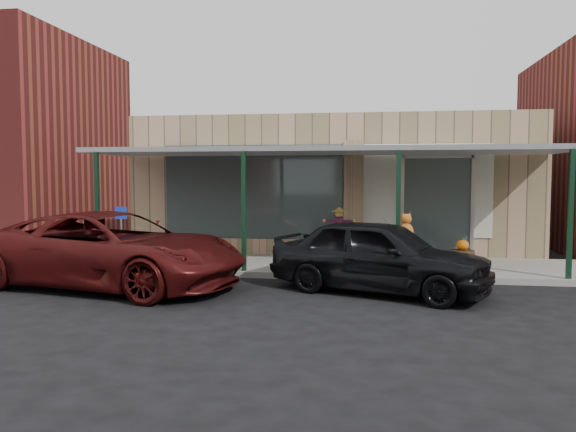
# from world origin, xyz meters

# --- Properties ---
(ground) EXTENTS (120.00, 120.00, 0.00)m
(ground) POSITION_xyz_m (0.00, 0.00, 0.00)
(ground) COLOR black
(ground) RESTS_ON ground
(sidewalk) EXTENTS (40.00, 3.20, 0.15)m
(sidewalk) POSITION_xyz_m (0.00, 3.60, 0.07)
(sidewalk) COLOR gray
(sidewalk) RESTS_ON ground
(storefront) EXTENTS (12.00, 6.25, 4.20)m
(storefront) POSITION_xyz_m (-0.00, 8.16, 2.09)
(storefront) COLOR tan
(storefront) RESTS_ON ground
(awning) EXTENTS (12.00, 3.00, 3.04)m
(awning) POSITION_xyz_m (0.00, 3.56, 3.01)
(awning) COLOR gray
(awning) RESTS_ON ground
(block_buildings_near) EXTENTS (61.00, 8.00, 8.00)m
(block_buildings_near) POSITION_xyz_m (2.01, 9.20, 3.77)
(block_buildings_near) COLOR maroon
(block_buildings_near) RESTS_ON ground
(barrel_scarecrow) EXTENTS (0.88, 0.60, 1.45)m
(barrel_scarecrow) POSITION_xyz_m (0.36, 3.95, 0.64)
(barrel_scarecrow) COLOR #4B381E
(barrel_scarecrow) RESTS_ON sidewalk
(barrel_pumpkin) EXTENTS (0.75, 0.75, 0.71)m
(barrel_pumpkin) POSITION_xyz_m (3.47, 3.60, 0.40)
(barrel_pumpkin) COLOR #4B381E
(barrel_pumpkin) RESTS_ON sidewalk
(handicap_sign) EXTENTS (0.31, 0.05, 1.49)m
(handicap_sign) POSITION_xyz_m (-5.00, 2.40, 1.11)
(handicap_sign) COLOR gray
(handicap_sign) RESTS_ON sidewalk
(parked_sedan) EXTENTS (4.87, 3.36, 1.62)m
(parked_sedan) POSITION_xyz_m (1.37, 0.78, 0.77)
(parked_sedan) COLOR black
(parked_sedan) RESTS_ON ground
(car_maroon) EXTENTS (6.33, 3.90, 1.64)m
(car_maroon) POSITION_xyz_m (-4.33, 0.49, 0.82)
(car_maroon) COLOR #4B0F0F
(car_maroon) RESTS_ON ground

